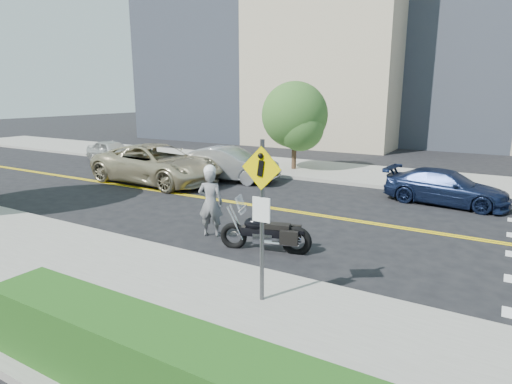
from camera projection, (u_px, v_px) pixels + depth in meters
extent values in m
plane|color=black|center=(248.00, 204.00, 15.42)|extent=(120.00, 120.00, 0.00)
cube|color=#9E9B91|center=(63.00, 278.00, 9.12)|extent=(60.00, 5.00, 0.15)
cube|color=#9E9B91|center=(326.00, 171.00, 21.69)|extent=(60.00, 5.00, 0.15)
cylinder|color=#4C4C51|center=(262.00, 223.00, 7.68)|extent=(0.08, 0.08, 3.00)
cube|color=#F9D800|center=(261.00, 168.00, 7.43)|extent=(0.78, 0.03, 0.78)
cube|color=white|center=(261.00, 210.00, 7.60)|extent=(0.35, 0.03, 0.45)
imported|color=#BBBCC0|center=(211.00, 203.00, 11.84)|extent=(0.81, 0.67, 1.91)
sphere|color=white|center=(210.00, 171.00, 11.63)|extent=(0.34, 0.34, 0.34)
imported|color=tan|center=(157.00, 164.00, 18.94)|extent=(6.25, 3.04, 1.71)
imported|color=beige|center=(112.00, 152.00, 24.38)|extent=(4.03, 2.24, 1.30)
imported|color=#96999D|center=(228.00, 164.00, 19.49)|extent=(4.80, 2.15, 1.53)
imported|color=#162143|center=(446.00, 187.00, 15.37)|extent=(4.40, 2.15, 1.23)
cylinder|color=#382619|center=(294.00, 136.00, 21.49)|extent=(0.24, 0.24, 3.66)
sphere|color=#2F5E1D|center=(295.00, 115.00, 21.26)|extent=(3.30, 3.30, 3.30)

